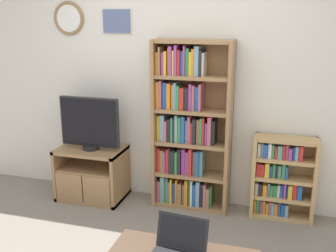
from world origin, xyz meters
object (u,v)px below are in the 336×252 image
at_px(tv_stand, 92,173).
at_px(television, 90,124).
at_px(laptop, 178,248).
at_px(bookshelf_tall, 187,130).
at_px(bookshelf_short, 281,178).

xyz_separation_m(tv_stand, television, (0.02, -0.02, 0.57)).
distance_m(television, laptop, 1.95).
relative_size(tv_stand, television, 1.09).
bearing_deg(tv_stand, television, -39.23).
height_order(television, bookshelf_tall, bookshelf_tall).
bearing_deg(laptop, television, 140.20).
bearing_deg(television, bookshelf_tall, 8.43).
bearing_deg(tv_stand, bookshelf_tall, 7.43).
bearing_deg(laptop, bookshelf_short, 72.61).
relative_size(bookshelf_short, laptop, 2.13).
bearing_deg(television, laptop, -45.37).
bearing_deg(bookshelf_tall, tv_stand, -172.57).
relative_size(television, bookshelf_short, 0.79).
bearing_deg(laptop, bookshelf_tall, 107.10).
xyz_separation_m(television, laptop, (1.34, -1.36, -0.42)).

